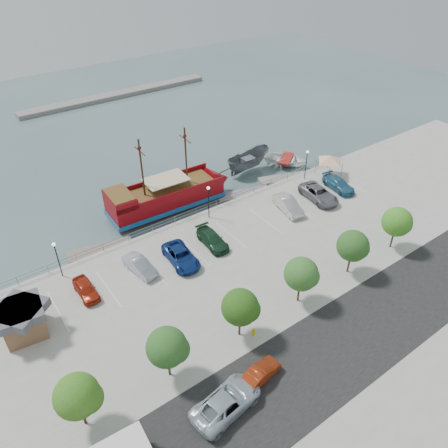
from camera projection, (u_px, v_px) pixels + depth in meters
ground at (242, 251)px, 49.24m from camera, size 160.00×160.00×0.00m
land_slab at (401, 381)px, 35.17m from camera, size 100.00×58.00×1.20m
street at (354, 336)px, 38.11m from camera, size 100.00×8.00×0.04m
sidewalk at (305, 296)px, 42.06m from camera, size 100.00×4.00×0.05m
seawall_railing at (203, 209)px, 53.49m from camera, size 50.00×0.06×1.00m
far_shore at (117, 95)px, 90.00m from camera, size 40.00×3.00×0.80m
pirate_ship at (175, 194)px, 55.71m from camera, size 17.30×5.45×10.84m
patrol_boat at (248, 163)px, 63.39m from camera, size 7.80×3.47×2.94m
speedboat at (286, 161)px, 65.52m from camera, size 7.53×8.01×1.35m
dock_west at (101, 250)px, 49.05m from camera, size 7.49×3.47×0.41m
dock_mid at (244, 194)px, 58.73m from camera, size 7.73×4.19×0.42m
dock_east at (283, 179)px, 62.13m from camera, size 7.34×4.34×0.40m
shed at (22, 320)px, 37.50m from camera, size 4.14×4.14×3.06m
canopy_tent at (331, 156)px, 59.75m from camera, size 4.14×4.14×3.42m
street_van at (226, 402)px, 32.10m from camera, size 6.12×3.47×1.61m
street_sedan at (260, 374)px, 34.27m from camera, size 4.06×1.99×1.28m
fire_hydrant at (253, 332)px, 37.93m from camera, size 0.28×0.28×0.80m
lamp_post_left at (56, 254)px, 42.68m from camera, size 0.36×0.36×4.28m
lamp_post_mid at (209, 197)px, 51.23m from camera, size 0.36×0.36×4.28m
lamp_post_right at (307, 160)px, 58.83m from camera, size 0.36×0.36×4.28m
tree_a at (80, 397)px, 29.72m from camera, size 3.30×3.20×5.00m
tree_b at (169, 348)px, 33.05m from camera, size 3.30×3.20×5.00m
tree_c at (242, 308)px, 36.37m from camera, size 3.30×3.20×5.00m
tree_d at (303, 275)px, 39.70m from camera, size 3.30×3.20×5.00m
tree_e at (354, 246)px, 43.02m from camera, size 3.30×3.20×5.00m
tree_f at (398, 222)px, 46.35m from camera, size 3.30×3.20×5.00m
parked_car_a at (86, 289)px, 41.87m from camera, size 1.62×4.01×1.36m
parked_car_b at (140, 265)px, 44.59m from camera, size 2.26×4.66×1.47m
parked_car_c at (181, 256)px, 45.75m from camera, size 2.99×5.64×1.51m
parked_car_d at (212, 239)px, 48.17m from camera, size 2.28×5.01×1.42m
parked_car_f at (288, 205)px, 53.64m from camera, size 2.66×5.27×1.66m
parked_car_g at (319, 194)px, 55.73m from camera, size 3.42×6.17×1.63m
parked_car_h at (338, 184)px, 57.85m from camera, size 2.67×5.33×1.49m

